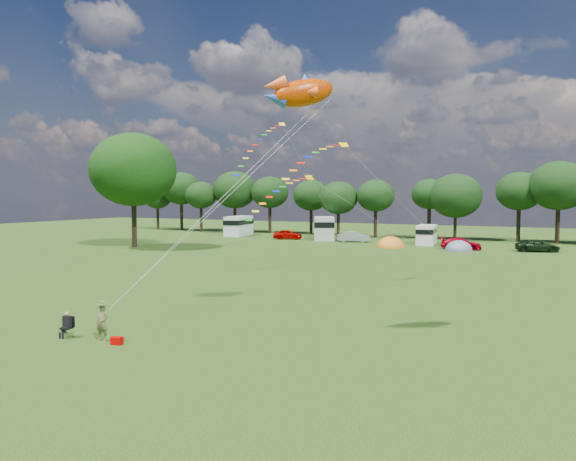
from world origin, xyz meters
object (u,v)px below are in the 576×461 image
at_px(fish_kite, 298,93).
at_px(campervan_a, 239,225).
at_px(car_b, 354,237).
at_px(campervan_c, 427,234).
at_px(camp_chair, 67,322).
at_px(kite_flyer, 102,323).
at_px(car_a, 288,234).
at_px(car_c, 461,244).
at_px(car_d, 538,246).
at_px(campervan_b, 324,228).
at_px(tent_greyblue, 459,250).
at_px(big_tree, 133,170).
at_px(tent_orange, 390,247).

bearing_deg(fish_kite, campervan_a, 82.68).
relative_size(car_b, fish_kite, 1.22).
relative_size(campervan_c, camp_chair, 4.44).
bearing_deg(fish_kite, kite_flyer, -178.96).
height_order(car_a, campervan_a, campervan_a).
height_order(car_c, car_d, car_c).
height_order(car_c, campervan_b, campervan_b).
height_order(campervan_a, camp_chair, campervan_a).
relative_size(car_c, campervan_a, 0.69).
distance_m(car_d, tent_greyblue, 8.21).
distance_m(big_tree, campervan_a, 22.08).
xyz_separation_m(campervan_a, campervan_c, (28.25, -1.97, -0.28)).
bearing_deg(car_c, car_a, 77.12).
bearing_deg(camp_chair, fish_kite, 28.61).
height_order(big_tree, campervan_c, big_tree).
xyz_separation_m(car_a, campervan_a, (-9.49, 2.72, 0.88)).
xyz_separation_m(campervan_a, tent_greyblue, (33.11, -7.98, -1.53)).
height_order(big_tree, camp_chair, big_tree).
height_order(car_d, fish_kite, fish_kite).
bearing_deg(campervan_c, camp_chair, 169.64).
distance_m(car_d, fish_kite, 44.36).
height_order(car_a, tent_greyblue, car_a).
bearing_deg(big_tree, campervan_a, 85.65).
distance_m(car_c, camp_chair, 48.19).
xyz_separation_m(big_tree, tent_orange, (26.98, 12.87, -9.00)).
bearing_deg(fish_kite, campervan_b, 69.86).
distance_m(tent_greyblue, kite_flyer, 46.32).
distance_m(car_c, fish_kite, 42.53).
height_order(car_c, campervan_c, campervan_c).
distance_m(car_c, tent_orange, 7.87).
relative_size(campervan_b, camp_chair, 5.97).
height_order(car_c, tent_greyblue, car_c).
height_order(tent_greyblue, fish_kite, fish_kite).
height_order(car_d, tent_greyblue, car_d).
xyz_separation_m(car_b, car_c, (14.02, -3.77, -0.05)).
bearing_deg(big_tree, tent_orange, 25.50).
xyz_separation_m(car_a, tent_orange, (15.91, -5.14, -0.65)).
bearing_deg(kite_flyer, car_b, 86.91).
distance_m(campervan_c, tent_greyblue, 7.83).
relative_size(campervan_c, fish_kite, 1.57).
xyz_separation_m(tent_orange, tent_greyblue, (7.71, -0.12, 0.00)).
bearing_deg(car_a, tent_orange, -125.23).
xyz_separation_m(car_b, campervan_c, (9.13, 0.87, 0.58)).
xyz_separation_m(car_d, kite_flyer, (-14.83, -48.20, 0.16)).
bearing_deg(camp_chair, campervan_b, 92.90).
height_order(camp_chair, fish_kite, fish_kite).
relative_size(kite_flyer, camp_chair, 1.37).
bearing_deg(campervan_c, car_a, 86.27).
xyz_separation_m(big_tree, campervan_b, (15.72, 19.81, -7.38)).
distance_m(car_c, campervan_b, 19.86).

